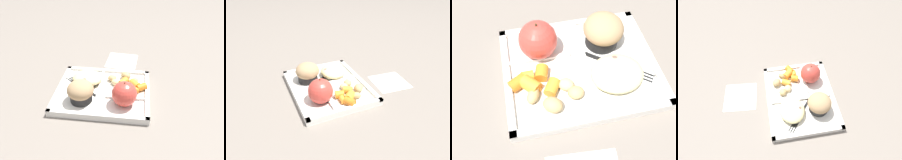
# 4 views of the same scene
# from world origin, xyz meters

# --- Properties ---
(ground) EXTENTS (6.00, 6.00, 0.00)m
(ground) POSITION_xyz_m (0.00, 0.00, 0.00)
(ground) COLOR slate
(lunch_tray) EXTENTS (0.32, 0.26, 0.02)m
(lunch_tray) POSITION_xyz_m (-0.00, 0.00, 0.01)
(lunch_tray) COLOR silver
(lunch_tray) RESTS_ON ground
(green_apple) EXTENTS (0.08, 0.08, 0.09)m
(green_apple) POSITION_xyz_m (-0.08, 0.06, 0.05)
(green_apple) COLOR #C63D33
(green_apple) RESTS_ON lunch_tray
(bran_muffin) EXTENTS (0.09, 0.09, 0.07)m
(bran_muffin) POSITION_xyz_m (0.06, 0.06, 0.05)
(bran_muffin) COLOR black
(bran_muffin) RESTS_ON lunch_tray
(carrot_slice_edge) EXTENTS (0.04, 0.04, 0.03)m
(carrot_slice_edge) POSITION_xyz_m (-0.13, -0.02, 0.03)
(carrot_slice_edge) COLOR orange
(carrot_slice_edge) RESTS_ON lunch_tray
(carrot_slice_tilted) EXTENTS (0.02, 0.02, 0.02)m
(carrot_slice_tilted) POSITION_xyz_m (-0.11, -0.01, 0.02)
(carrot_slice_tilted) COLOR orange
(carrot_slice_tilted) RESTS_ON lunch_tray
(carrot_slice_small) EXTENTS (0.04, 0.05, 0.03)m
(carrot_slice_small) POSITION_xyz_m (-0.11, -0.03, 0.03)
(carrot_slice_small) COLOR orange
(carrot_slice_small) RESTS_ON lunch_tray
(carrot_slice_near_corner) EXTENTS (0.03, 0.03, 0.03)m
(carrot_slice_near_corner) POSITION_xyz_m (-0.08, -0.01, 0.03)
(carrot_slice_near_corner) COLOR orange
(carrot_slice_near_corner) RESTS_ON lunch_tray
(carrot_slice_large) EXTENTS (0.04, 0.04, 0.02)m
(carrot_slice_large) POSITION_xyz_m (-0.07, -0.04, 0.03)
(carrot_slice_large) COLOR orange
(carrot_slice_large) RESTS_ON lunch_tray
(potato_chunk_large) EXTENTS (0.03, 0.03, 0.02)m
(potato_chunk_large) POSITION_xyz_m (-0.02, -0.07, 0.03)
(potato_chunk_large) COLOR tan
(potato_chunk_large) RESTS_ON lunch_tray
(potato_chunk_small) EXTENTS (0.04, 0.04, 0.02)m
(potato_chunk_small) POSITION_xyz_m (-0.04, -0.04, 0.03)
(potato_chunk_small) COLOR tan
(potato_chunk_small) RESTS_ON lunch_tray
(potato_chunk_wedge) EXTENTS (0.05, 0.05, 0.03)m
(potato_chunk_wedge) POSITION_xyz_m (-0.07, -0.08, 0.03)
(potato_chunk_wedge) COLOR tan
(potato_chunk_wedge) RESTS_ON lunch_tray
(potato_chunk_corner) EXTENTS (0.04, 0.04, 0.02)m
(potato_chunk_corner) POSITION_xyz_m (-0.11, -0.05, 0.03)
(potato_chunk_corner) COLOR tan
(potato_chunk_corner) RESTS_ON lunch_tray
(egg_noodle_pile) EXTENTS (0.11, 0.09, 0.04)m
(egg_noodle_pile) POSITION_xyz_m (0.06, -0.04, 0.03)
(egg_noodle_pile) COLOR beige
(egg_noodle_pile) RESTS_ON lunch_tray
(meatball_center) EXTENTS (0.03, 0.03, 0.03)m
(meatball_center) POSITION_xyz_m (0.05, -0.04, 0.03)
(meatball_center) COLOR brown
(meatball_center) RESTS_ON lunch_tray
(meatball_side) EXTENTS (0.04, 0.04, 0.04)m
(meatball_side) POSITION_xyz_m (0.07, -0.02, 0.03)
(meatball_side) COLOR #755B4C
(meatball_side) RESTS_ON lunch_tray
(plastic_fork) EXTENTS (0.13, 0.11, 0.00)m
(plastic_fork) POSITION_xyz_m (0.09, -0.02, 0.02)
(plastic_fork) COLOR black
(plastic_fork) RESTS_ON lunch_tray
(paper_napkin) EXTENTS (0.13, 0.13, 0.00)m
(paper_napkin) POSITION_xyz_m (-0.05, -0.23, 0.00)
(paper_napkin) COLOR white
(paper_napkin) RESTS_ON ground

